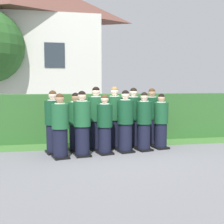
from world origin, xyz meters
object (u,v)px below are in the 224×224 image
at_px(student_front_row_2, 105,126).
at_px(student_rear_row_3, 114,119).
at_px(student_front_row_3, 125,123).
at_px(student_front_row_0, 60,128).
at_px(student_rear_row_4, 133,118).
at_px(student_rear_row_1, 76,123).
at_px(student_rear_row_5, 152,118).
at_px(student_front_row_1, 82,125).
at_px(student_rear_row_0, 53,123).
at_px(student_rear_row_2, 96,120).
at_px(student_front_row_4, 144,123).
at_px(student_front_row_5, 161,122).

distance_m(student_front_row_2, student_rear_row_3, 0.79).
bearing_deg(student_front_row_3, student_front_row_0, -169.03).
xyz_separation_m(student_front_row_2, student_rear_row_4, (0.97, 0.76, 0.08)).
height_order(student_rear_row_1, student_rear_row_4, student_rear_row_4).
bearing_deg(student_front_row_3, student_rear_row_5, 38.95).
xyz_separation_m(student_front_row_0, student_front_row_1, (0.54, 0.11, 0.03)).
distance_m(student_rear_row_0, student_rear_row_4, 2.31).
bearing_deg(student_rear_row_2, student_rear_row_3, 12.66).
distance_m(student_front_row_1, student_rear_row_1, 0.58).
xyz_separation_m(student_rear_row_0, student_rear_row_2, (1.15, 0.23, 0.05)).
relative_size(student_front_row_2, student_rear_row_4, 0.90).
bearing_deg(student_front_row_0, student_front_row_2, 11.01).
relative_size(student_front_row_2, student_front_row_4, 0.97).
height_order(student_front_row_2, student_rear_row_4, student_rear_row_4).
height_order(student_front_row_0, student_front_row_1, student_front_row_1).
xyz_separation_m(student_front_row_0, student_front_row_2, (1.13, 0.22, -0.02)).
relative_size(student_rear_row_0, student_rear_row_4, 0.96).
bearing_deg(student_front_row_0, student_rear_row_2, 38.23).
distance_m(student_front_row_1, student_front_row_5, 2.28).
height_order(student_front_row_1, student_rear_row_1, student_front_row_1).
relative_size(student_front_row_1, student_rear_row_5, 0.97).
xyz_separation_m(student_rear_row_4, student_rear_row_5, (0.61, 0.16, -0.01)).
distance_m(student_front_row_4, student_front_row_5, 0.56).
relative_size(student_front_row_3, student_rear_row_0, 1.00).
relative_size(student_front_row_0, student_front_row_5, 1.02).
relative_size(student_front_row_0, student_rear_row_3, 0.91).
relative_size(student_front_row_1, student_front_row_5, 1.06).
bearing_deg(student_rear_row_5, student_rear_row_3, -168.28).
xyz_separation_m(student_front_row_3, student_rear_row_1, (-1.28, 0.35, -0.03)).
height_order(student_front_row_3, student_rear_row_1, student_front_row_3).
distance_m(student_front_row_1, student_rear_row_3, 1.26).
bearing_deg(student_rear_row_0, student_front_row_4, -3.19).
relative_size(student_rear_row_0, student_rear_row_1, 1.04).
distance_m(student_front_row_1, student_front_row_3, 1.18).
bearing_deg(student_front_row_2, student_rear_row_5, 30.33).
xyz_separation_m(student_rear_row_0, student_rear_row_5, (2.87, 0.59, 0.02)).
bearing_deg(student_front_row_0, student_front_row_3, 10.97).
bearing_deg(student_front_row_2, student_front_row_4, 9.85).
height_order(student_front_row_4, student_rear_row_1, student_front_row_4).
relative_size(student_front_row_0, student_rear_row_1, 1.00).
relative_size(student_front_row_1, student_front_row_4, 1.03).
distance_m(student_front_row_5, student_rear_row_2, 1.81).
bearing_deg(student_front_row_5, student_rear_row_2, 173.14).
distance_m(student_rear_row_1, student_rear_row_5, 2.33).
bearing_deg(student_front_row_5, student_rear_row_0, -179.76).
xyz_separation_m(student_front_row_0, student_rear_row_3, (1.52, 0.90, 0.08)).
bearing_deg(student_front_row_5, student_front_row_2, -168.38).
bearing_deg(student_rear_row_4, student_rear_row_3, -171.63).
bearing_deg(student_front_row_2, student_rear_row_3, 59.74).
relative_size(student_rear_row_3, student_rear_row_5, 1.03).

